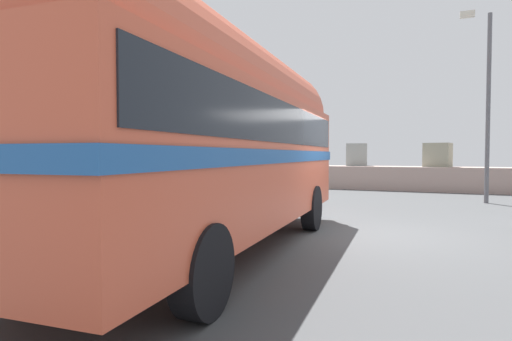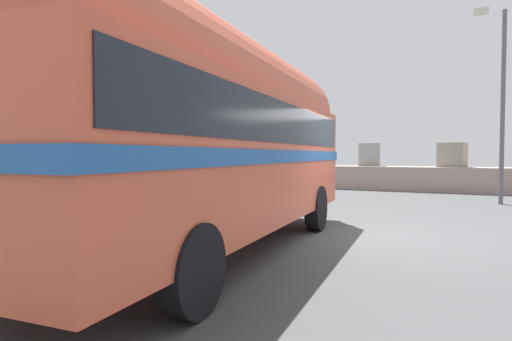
# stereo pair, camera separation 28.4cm
# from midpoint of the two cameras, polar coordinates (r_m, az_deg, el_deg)

# --- Properties ---
(ground) EXTENTS (32.00, 26.00, 0.02)m
(ground) POSITION_cam_midpoint_polar(r_m,az_deg,el_deg) (8.95, 12.65, -8.46)
(ground) COLOR #444648
(breakwater) EXTENTS (31.36, 2.42, 2.40)m
(breakwater) POSITION_cam_midpoint_polar(r_m,az_deg,el_deg) (20.55, 18.67, -0.65)
(breakwater) COLOR #A28980
(breakwater) RESTS_ON ground
(vintage_coach) EXTENTS (3.08, 8.75, 3.70)m
(vintage_coach) POSITION_cam_midpoint_polar(r_m,az_deg,el_deg) (7.01, -6.93, 5.40)
(vintage_coach) COLOR black
(vintage_coach) RESTS_ON ground
(lamp_post) EXTENTS (0.99, 0.67, 6.34)m
(lamp_post) POSITION_cam_midpoint_polar(r_m,az_deg,el_deg) (16.06, 28.22, 8.80)
(lamp_post) COLOR #5B5B60
(lamp_post) RESTS_ON ground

